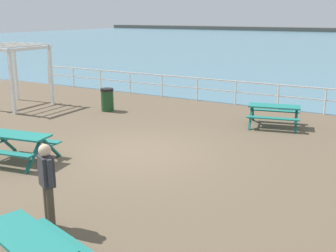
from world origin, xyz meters
TOP-DOWN VIEW (x-y plane):
  - ground_plane at (0.00, 0.00)m, footprint 30.00×24.00m
  - seaward_railing at (-0.00, 7.75)m, footprint 23.07×0.07m
  - picnic_table_near_right at (1.99, -5.99)m, footprint 2.14×1.93m
  - picnic_table_far_right at (2.57, 4.85)m, footprint 2.10×1.88m
  - picnic_table_seaward at (-2.44, -2.32)m, footprint 2.03×1.80m
  - visitor at (1.02, -4.60)m, footprint 0.48×0.35m
  - lattice_pergola at (-8.25, 2.58)m, footprint 2.51×2.63m
  - litter_bin at (-4.22, 3.89)m, footprint 0.55×0.55m

SIDE VIEW (x-z plane):
  - ground_plane at x=0.00m, z-range -0.20..0.00m
  - litter_bin at x=-4.22m, z-range 0.00..0.95m
  - picnic_table_near_right at x=1.99m, z-range 0.19..0.98m
  - picnic_table_far_right at x=2.57m, z-range 0.19..0.98m
  - picnic_table_seaward at x=-2.44m, z-range 0.19..0.98m
  - seaward_railing at x=0.00m, z-range 0.21..1.29m
  - visitor at x=1.02m, z-range 0.12..1.78m
  - lattice_pergola at x=-8.25m, z-range 0.65..3.35m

